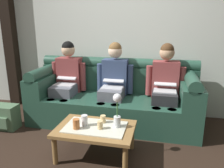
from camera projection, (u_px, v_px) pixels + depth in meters
ground_plane at (91, 165)px, 2.43m from camera, size 14.00×14.00×0.00m
back_wall_patterned at (121, 26)px, 3.63m from camera, size 6.00×0.12×2.90m
timber_pillar at (9, 25)px, 3.95m from camera, size 0.20×0.20×2.90m
couch at (114, 99)px, 3.43m from camera, size 2.48×0.88×0.96m
person_left at (67, 78)px, 3.50m from camera, size 0.56×0.67×1.22m
person_middle at (114, 80)px, 3.34m from camera, size 0.56×0.67×1.22m
person_right at (165, 83)px, 3.18m from camera, size 0.56×0.67×1.22m
coffee_table at (95, 131)px, 2.52m from camera, size 0.87×0.59×0.37m
flower_vase at (117, 109)px, 2.45m from camera, size 0.09×0.09×0.39m
cup_near_left at (100, 125)px, 2.44m from camera, size 0.06×0.06×0.09m
cup_near_right at (76, 124)px, 2.44m from camera, size 0.07×0.07×0.11m
cup_far_center at (103, 119)px, 2.59m from camera, size 0.06×0.06×0.09m
cup_far_left at (84, 120)px, 2.51m from camera, size 0.07×0.07×0.13m
backpack_left at (5, 117)px, 3.23m from camera, size 0.36×0.27×0.36m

